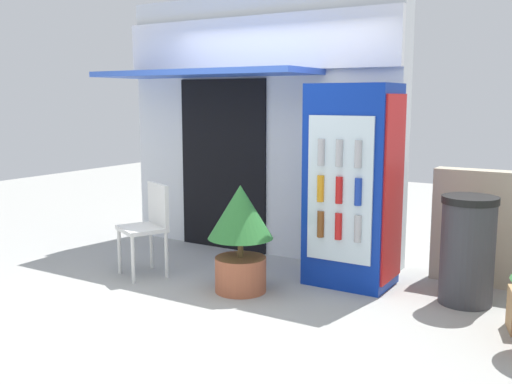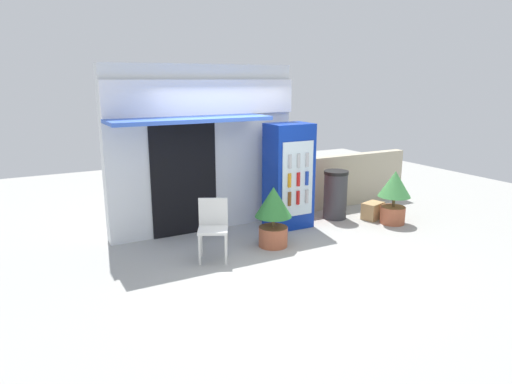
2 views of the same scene
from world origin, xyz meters
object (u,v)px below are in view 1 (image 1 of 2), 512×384
(drink_cooler, at_px, (353,186))
(plastic_chair, at_px, (149,221))
(trash_bin, at_px, (467,250))
(potted_plant_near_shop, at_px, (240,230))

(drink_cooler, relative_size, plastic_chair, 2.05)
(plastic_chair, bearing_deg, drink_cooler, 23.21)
(trash_bin, bearing_deg, plastic_chair, -164.89)
(drink_cooler, relative_size, potted_plant_near_shop, 1.91)
(drink_cooler, xyz_separation_m, trash_bin, (1.05, -0.00, -0.47))
(drink_cooler, distance_m, potted_plant_near_shop, 1.12)
(trash_bin, bearing_deg, potted_plant_near_shop, -157.81)
(plastic_chair, xyz_separation_m, potted_plant_near_shop, (1.05, 0.03, 0.03))
(drink_cooler, xyz_separation_m, potted_plant_near_shop, (-0.76, -0.74, -0.37))
(potted_plant_near_shop, distance_m, trash_bin, 1.96)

